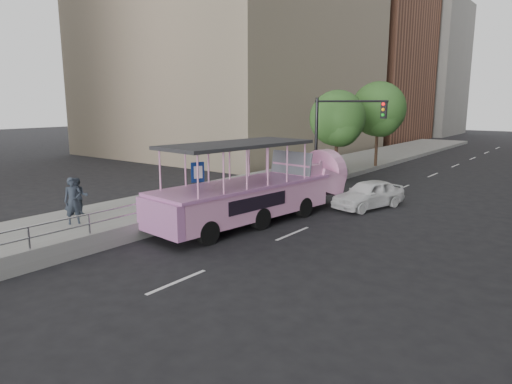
% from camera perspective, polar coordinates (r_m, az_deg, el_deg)
% --- Properties ---
extents(ground, '(160.00, 160.00, 0.00)m').
position_cam_1_polar(ground, '(15.17, -6.90, -7.94)').
color(ground, black).
extents(sidewalk, '(5.50, 80.00, 0.30)m').
position_cam_1_polar(sidewalk, '(26.12, -0.79, 0.57)').
color(sidewalk, gray).
rests_on(sidewalk, ground).
extents(kerb_wall, '(0.24, 30.00, 0.36)m').
position_cam_1_polar(kerb_wall, '(18.52, -9.61, -2.95)').
color(kerb_wall, gray).
rests_on(kerb_wall, sidewalk).
extents(guardrail, '(0.07, 22.00, 0.71)m').
position_cam_1_polar(guardrail, '(18.37, -9.68, -0.94)').
color(guardrail, '#B3B3B8').
rests_on(guardrail, kerb_wall).
extents(duck_boat, '(3.60, 10.37, 3.37)m').
position_cam_1_polar(duck_boat, '(19.36, 0.61, 0.16)').
color(duck_boat, black).
rests_on(duck_boat, ground).
extents(car, '(2.64, 4.21, 1.34)m').
position_cam_1_polar(car, '(22.27, 13.88, -0.24)').
color(car, white).
rests_on(car, ground).
extents(pedestrian_near, '(0.69, 0.79, 1.82)m').
position_cam_1_polar(pedestrian_near, '(18.95, -21.89, -1.01)').
color(pedestrian_near, '#2A313D').
rests_on(pedestrian_near, sidewalk).
extents(pedestrian_mid, '(0.93, 0.97, 1.58)m').
position_cam_1_polar(pedestrian_mid, '(20.36, -21.32, -0.53)').
color(pedestrian_mid, '#2A313D').
rests_on(pedestrian_mid, sidewalk).
extents(parking_sign, '(0.25, 0.53, 2.55)m').
position_cam_1_polar(parking_sign, '(18.88, -7.26, 0.93)').
color(parking_sign, black).
rests_on(parking_sign, ground).
extents(traffic_signal, '(4.20, 0.32, 5.20)m').
position_cam_1_polar(traffic_signal, '(25.64, 9.91, 7.76)').
color(traffic_signal, black).
rests_on(traffic_signal, ground).
extents(street_tree_near, '(3.52, 3.52, 5.72)m').
position_cam_1_polar(street_tree_near, '(29.40, 10.24, 8.78)').
color(street_tree_near, '#352218').
rests_on(street_tree_near, ground).
extents(street_tree_far, '(3.97, 3.97, 6.45)m').
position_cam_1_polar(street_tree_far, '(34.77, 15.13, 9.72)').
color(street_tree_far, '#352218').
rests_on(street_tree_far, ground).
extents(midrise_brick, '(18.00, 16.00, 26.00)m').
position_cam_1_polar(midrise_brick, '(65.15, 11.90, 18.02)').
color(midrise_brick, brown).
rests_on(midrise_brick, ground).
extents(midrise_stone_b, '(16.00, 14.00, 20.00)m').
position_cam_1_polar(midrise_stone_b, '(78.85, 18.32, 14.27)').
color(midrise_stone_b, slate).
rests_on(midrise_stone_b, ground).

